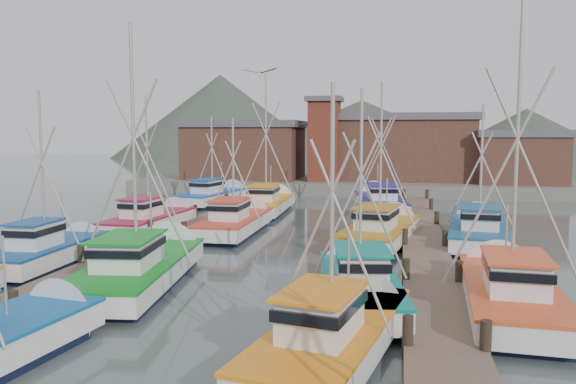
% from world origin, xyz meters
% --- Properties ---
extents(ground, '(260.00, 260.00, 0.00)m').
position_xyz_m(ground, '(0.00, 0.00, 0.00)').
color(ground, '#455350').
rests_on(ground, ground).
extents(dock_left, '(2.30, 46.00, 1.50)m').
position_xyz_m(dock_left, '(-7.00, 4.04, 0.21)').
color(dock_left, brown).
rests_on(dock_left, ground).
extents(dock_right, '(2.30, 46.00, 1.50)m').
position_xyz_m(dock_right, '(7.00, 4.04, 0.21)').
color(dock_right, brown).
rests_on(dock_right, ground).
extents(quay, '(44.00, 16.00, 1.20)m').
position_xyz_m(quay, '(0.00, 37.00, 0.60)').
color(quay, gray).
rests_on(quay, ground).
extents(shed_left, '(12.72, 8.48, 6.20)m').
position_xyz_m(shed_left, '(-11.00, 35.00, 4.34)').
color(shed_left, brown).
rests_on(shed_left, quay).
extents(shed_center, '(14.84, 9.54, 6.90)m').
position_xyz_m(shed_center, '(6.00, 37.00, 4.69)').
color(shed_center, brown).
rests_on(shed_center, quay).
extents(shed_right, '(8.48, 6.36, 5.20)m').
position_xyz_m(shed_right, '(17.00, 34.00, 3.84)').
color(shed_right, brown).
rests_on(shed_right, quay).
extents(lookout_tower, '(3.60, 3.60, 8.50)m').
position_xyz_m(lookout_tower, '(-2.00, 33.00, 5.55)').
color(lookout_tower, maroon).
rests_on(lookout_tower, quay).
extents(distant_hills, '(175.00, 140.00, 42.00)m').
position_xyz_m(distant_hills, '(-12.76, 122.59, 0.00)').
color(distant_hills, '#465043').
rests_on(distant_hills, ground).
extents(boat_1, '(4.07, 8.68, 7.99)m').
position_xyz_m(boat_1, '(4.16, -9.26, 0.68)').
color(boat_1, black).
rests_on(boat_1, ground).
extents(boat_4, '(4.41, 10.25, 11.12)m').
position_xyz_m(boat_4, '(-4.41, -3.29, 0.69)').
color(boat_4, black).
rests_on(boat_4, ground).
extents(boat_5, '(3.78, 8.60, 8.24)m').
position_xyz_m(boat_5, '(4.30, -4.13, 0.68)').
color(boat_5, black).
rests_on(boat_5, ground).
extents(boat_6, '(3.41, 7.78, 8.48)m').
position_xyz_m(boat_6, '(-9.89, -1.20, 0.68)').
color(boat_6, black).
rests_on(boat_6, ground).
extents(boat_7, '(4.39, 9.20, 11.04)m').
position_xyz_m(boat_7, '(9.41, -4.06, 0.69)').
color(boat_7, black).
rests_on(boat_7, ground).
extents(boat_8, '(3.19, 9.13, 7.73)m').
position_xyz_m(boat_8, '(-4.01, 8.57, 0.68)').
color(boat_8, black).
rests_on(boat_8, ground).
extents(boat_9, '(4.50, 9.85, 9.60)m').
position_xyz_m(boat_9, '(4.79, 7.18, 0.68)').
color(boat_9, black).
rests_on(boat_9, ground).
extents(boat_10, '(3.68, 8.77, 9.01)m').
position_xyz_m(boat_10, '(-9.31, 8.28, 0.68)').
color(boat_10, black).
rests_on(boat_10, ground).
extents(boat_11, '(4.00, 9.75, 8.45)m').
position_xyz_m(boat_11, '(10.03, 8.22, 0.68)').
color(boat_11, black).
rests_on(boat_11, ground).
extents(boat_12, '(4.50, 9.79, 11.37)m').
position_xyz_m(boat_12, '(-4.28, 17.88, 0.69)').
color(boat_12, black).
rests_on(boat_12, ground).
extents(boat_13, '(4.75, 10.62, 10.06)m').
position_xyz_m(boat_13, '(4.06, 20.59, 0.68)').
color(boat_13, black).
rests_on(boat_13, ground).
extents(boat_14, '(4.29, 9.51, 8.33)m').
position_xyz_m(boat_14, '(-9.87, 22.04, 0.68)').
color(boat_14, black).
rests_on(boat_14, ground).
extents(gull_near, '(1.55, 0.65, 0.24)m').
position_xyz_m(gull_near, '(-0.17, -0.82, 8.64)').
color(gull_near, slate).
rests_on(gull_near, ground).
extents(gull_far, '(1.53, 0.66, 0.24)m').
position_xyz_m(gull_far, '(-0.11, 6.45, 6.55)').
color(gull_far, slate).
rests_on(gull_far, ground).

